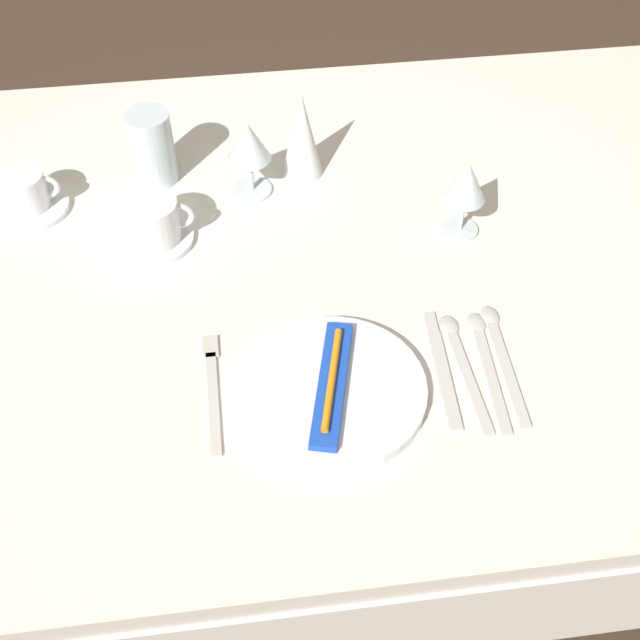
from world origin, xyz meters
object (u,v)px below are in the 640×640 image
coffee_cup_left (152,220)px  napkin_folded (302,134)px  coffee_cup_right (24,190)px  fork_outer (213,387)px  spoon_soup (461,357)px  dinner_plate (332,391)px  spoon_dessert (485,356)px  drink_tumbler (153,152)px  spoon_tea (500,349)px  toothbrush_package (332,383)px  wine_glass_left (466,185)px  dinner_knife (443,371)px  wine_glass_centre (249,145)px

coffee_cup_left → napkin_folded: napkin_folded is taller
coffee_cup_left → coffee_cup_right: coffee_cup_left is taller
fork_outer → spoon_soup: (0.35, 0.01, 0.00)m
dinner_plate → spoon_dessert: size_ratio=1.18×
spoon_soup → drink_tumbler: bearing=132.1°
dinner_plate → coffee_cup_right: (-0.44, 0.45, 0.03)m
spoon_dessert → spoon_tea: 0.03m
toothbrush_package → wine_glass_left: wine_glass_left is taller
spoon_dessert → coffee_cup_right: 0.78m
coffee_cup_right → coffee_cup_left: bearing=-27.0°
dinner_plate → spoon_soup: bearing=11.8°
fork_outer → spoon_tea: 0.41m
toothbrush_package → dinner_knife: 0.16m
wine_glass_left → coffee_cup_right: bearing=168.1°
spoon_tea → wine_glass_centre: size_ratio=1.62×
dinner_knife → spoon_dessert: spoon_dessert is taller
dinner_plate → spoon_dessert: bearing=9.6°
coffee_cup_left → drink_tumbler: (0.00, 0.16, 0.01)m
dinner_plate → coffee_cup_right: 0.63m
dinner_plate → spoon_soup: (0.19, 0.04, -0.01)m
fork_outer → coffee_cup_right: 0.50m
dinner_knife → wine_glass_centre: bearing=118.2°
drink_tumbler → spoon_dessert: bearing=-45.7°
fork_outer → wine_glass_left: size_ratio=1.50×
spoon_tea → coffee_cup_left: (-0.48, 0.30, 0.04)m
spoon_dessert → coffee_cup_left: (-0.46, 0.30, 0.04)m
coffee_cup_left → napkin_folded: size_ratio=0.70×
dinner_plate → wine_glass_centre: size_ratio=1.88×
coffee_cup_left → coffee_cup_right: bearing=153.0°
spoon_tea → dinner_plate: bearing=-169.2°
fork_outer → dinner_knife: same height
toothbrush_package → wine_glass_centre: 0.46m
coffee_cup_right → fork_outer: bearing=-55.8°
spoon_soup → dinner_knife: bearing=-145.5°
fork_outer → coffee_cup_left: bearing=103.7°
dinner_plate → spoon_dessert: dinner_plate is taller
spoon_tea → coffee_cup_right: 0.80m
wine_glass_centre → napkin_folded: size_ratio=0.86×
spoon_soup → wine_glass_left: 0.29m
coffee_cup_left → wine_glass_centre: bearing=33.0°
spoon_dessert → spoon_tea: same height
fork_outer → spoon_soup: bearing=1.2°
drink_tumbler → spoon_tea: bearing=-43.6°
dinner_knife → napkin_folded: bearing=106.5°
wine_glass_centre → spoon_tea: bearing=-51.3°
spoon_soup → spoon_dessert: same height
coffee_cup_right → spoon_soup: bearing=-33.0°
wine_glass_centre → spoon_dessert: bearing=-54.1°
dinner_plate → coffee_cup_right: coffee_cup_right is taller
toothbrush_package → fork_outer: bearing=168.4°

